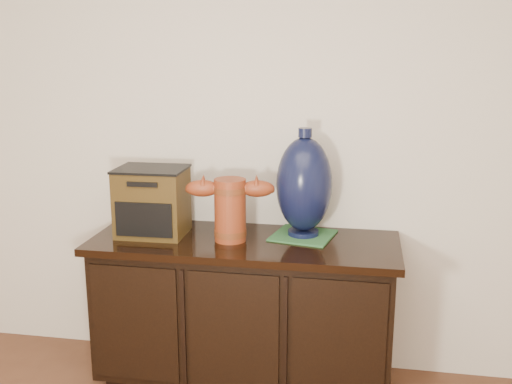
% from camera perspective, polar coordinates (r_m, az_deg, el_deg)
% --- Properties ---
extents(sideboard, '(1.46, 0.56, 0.75)m').
position_cam_1_polar(sideboard, '(2.99, -1.10, -11.29)').
color(sideboard, black).
rests_on(sideboard, ground).
extents(terracotta_vessel, '(0.42, 0.17, 0.30)m').
position_cam_1_polar(terracotta_vessel, '(2.80, -2.48, -1.35)').
color(terracotta_vessel, maroon).
rests_on(terracotta_vessel, sideboard).
extents(tv_radio, '(0.33, 0.27, 0.33)m').
position_cam_1_polar(tv_radio, '(2.93, -9.86, -0.90)').
color(tv_radio, '#3B290E').
rests_on(tv_radio, sideboard).
extents(green_mat, '(0.33, 0.33, 0.01)m').
position_cam_1_polar(green_mat, '(2.91, 4.51, -4.13)').
color(green_mat, '#2A5F30').
rests_on(green_mat, sideboard).
extents(lamp_base, '(0.31, 0.31, 0.52)m').
position_cam_1_polar(lamp_base, '(2.85, 4.60, 0.67)').
color(lamp_base, black).
rests_on(lamp_base, green_mat).
extents(spray_can, '(0.06, 0.06, 0.18)m').
position_cam_1_polar(spray_can, '(2.90, -1.83, -2.45)').
color(spray_can, '#5D1210').
rests_on(spray_can, sideboard).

